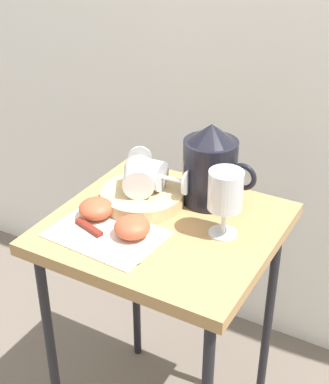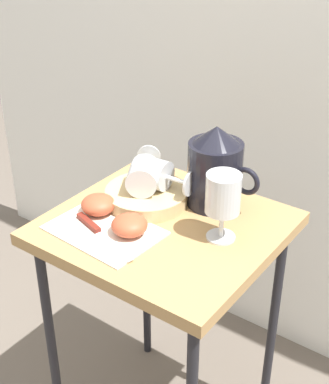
{
  "view_description": "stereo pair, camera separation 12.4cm",
  "coord_description": "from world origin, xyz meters",
  "px_view_note": "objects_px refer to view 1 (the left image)",
  "views": [
    {
      "loc": [
        0.53,
        -0.94,
        1.38
      ],
      "look_at": [
        0.0,
        0.0,
        0.76
      ],
      "focal_mm": 52.71,
      "sensor_mm": 36.0,
      "label": 1
    },
    {
      "loc": [
        0.63,
        -0.87,
        1.38
      ],
      "look_at": [
        0.0,
        0.0,
        0.76
      ],
      "focal_mm": 52.71,
      "sensor_mm": 36.0,
      "label": 2
    }
  ],
  "objects_px": {
    "pitcher": "(210,171)",
    "wine_glass_tipped_far": "(139,176)",
    "basket_tray": "(142,197)",
    "table": "(164,249)",
    "apple_half_left": "(96,208)",
    "apple_half_right": "(132,227)",
    "knife": "(98,234)",
    "wine_glass_tipped_near": "(149,174)",
    "wine_glass_upright": "(225,194)"
  },
  "relations": [
    {
      "from": "table",
      "to": "wine_glass_tipped_far",
      "type": "relative_size",
      "value": 4.14
    },
    {
      "from": "table",
      "to": "wine_glass_upright",
      "type": "xyz_separation_m",
      "value": [
        0.13,
        0.02,
        0.18
      ]
    },
    {
      "from": "wine_glass_upright",
      "to": "wine_glass_tipped_near",
      "type": "distance_m",
      "value": 0.22
    },
    {
      "from": "basket_tray",
      "to": "wine_glass_tipped_near",
      "type": "bearing_deg",
      "value": 72.92
    },
    {
      "from": "wine_glass_tipped_near",
      "to": "apple_half_left",
      "type": "distance_m",
      "value": 0.15
    },
    {
      "from": "wine_glass_upright",
      "to": "pitcher",
      "type": "bearing_deg",
      "value": 127.47
    },
    {
      "from": "table",
      "to": "basket_tray",
      "type": "height_order",
      "value": "basket_tray"
    },
    {
      "from": "wine_glass_upright",
      "to": "apple_half_left",
      "type": "distance_m",
      "value": 0.3
    },
    {
      "from": "basket_tray",
      "to": "knife",
      "type": "relative_size",
      "value": 0.96
    },
    {
      "from": "wine_glass_upright",
      "to": "knife",
      "type": "xyz_separation_m",
      "value": [
        -0.23,
        -0.14,
        -0.09
      ]
    },
    {
      "from": "table",
      "to": "wine_glass_tipped_near",
      "type": "height_order",
      "value": "wine_glass_tipped_near"
    },
    {
      "from": "wine_glass_tipped_far",
      "to": "apple_half_right",
      "type": "bearing_deg",
      "value": -64.6
    },
    {
      "from": "wine_glass_tipped_far",
      "to": "knife",
      "type": "xyz_separation_m",
      "value": [
        -0.0,
        -0.17,
        -0.06
      ]
    },
    {
      "from": "table",
      "to": "wine_glass_tipped_near",
      "type": "distance_m",
      "value": 0.18
    },
    {
      "from": "pitcher",
      "to": "wine_glass_tipped_near",
      "type": "height_order",
      "value": "pitcher"
    },
    {
      "from": "wine_glass_upright",
      "to": "wine_glass_tipped_far",
      "type": "bearing_deg",
      "value": 173.71
    },
    {
      "from": "wine_glass_tipped_far",
      "to": "knife",
      "type": "height_order",
      "value": "wine_glass_tipped_far"
    },
    {
      "from": "wine_glass_tipped_far",
      "to": "knife",
      "type": "distance_m",
      "value": 0.18
    },
    {
      "from": "apple_half_left",
      "to": "knife",
      "type": "bearing_deg",
      "value": -52.88
    },
    {
      "from": "wine_glass_tipped_far",
      "to": "table",
      "type": "bearing_deg",
      "value": -26.59
    },
    {
      "from": "apple_half_right",
      "to": "knife",
      "type": "bearing_deg",
      "value": -150.51
    },
    {
      "from": "pitcher",
      "to": "apple_half_left",
      "type": "relative_size",
      "value": 2.51
    },
    {
      "from": "pitcher",
      "to": "apple_half_right",
      "type": "distance_m",
      "value": 0.24
    },
    {
      "from": "pitcher",
      "to": "apple_half_left",
      "type": "distance_m",
      "value": 0.28
    },
    {
      "from": "apple_half_right",
      "to": "wine_glass_upright",
      "type": "bearing_deg",
      "value": 32.87
    },
    {
      "from": "pitcher",
      "to": "wine_glass_tipped_far",
      "type": "relative_size",
      "value": 1.21
    },
    {
      "from": "basket_tray",
      "to": "pitcher",
      "type": "distance_m",
      "value": 0.17
    },
    {
      "from": "wine_glass_tipped_far",
      "to": "apple_half_right",
      "type": "relative_size",
      "value": 2.07
    },
    {
      "from": "wine_glass_tipped_near",
      "to": "apple_half_left",
      "type": "bearing_deg",
      "value": -116.54
    },
    {
      "from": "apple_half_left",
      "to": "apple_half_right",
      "type": "bearing_deg",
      "value": -12.8
    },
    {
      "from": "knife",
      "to": "wine_glass_tipped_far",
      "type": "bearing_deg",
      "value": 89.24
    },
    {
      "from": "wine_glass_upright",
      "to": "wine_glass_tipped_near",
      "type": "xyz_separation_m",
      "value": [
        -0.22,
        0.05,
        -0.03
      ]
    },
    {
      "from": "table",
      "to": "basket_tray",
      "type": "bearing_deg",
      "value": 151.7
    },
    {
      "from": "wine_glass_tipped_near",
      "to": "apple_half_left",
      "type": "relative_size",
      "value": 1.87
    },
    {
      "from": "pitcher",
      "to": "wine_glass_tipped_near",
      "type": "bearing_deg",
      "value": -151.46
    },
    {
      "from": "basket_tray",
      "to": "wine_glass_tipped_far",
      "type": "xyz_separation_m",
      "value": [
        -0.01,
        0.0,
        0.05
      ]
    },
    {
      "from": "table",
      "to": "wine_glass_upright",
      "type": "relative_size",
      "value": 4.4
    },
    {
      "from": "table",
      "to": "wine_glass_upright",
      "type": "bearing_deg",
      "value": 9.46
    },
    {
      "from": "table",
      "to": "pitcher",
      "type": "relative_size",
      "value": 3.41
    },
    {
      "from": "apple_half_left",
      "to": "apple_half_right",
      "type": "distance_m",
      "value": 0.12
    },
    {
      "from": "table",
      "to": "apple_half_left",
      "type": "distance_m",
      "value": 0.19
    },
    {
      "from": "knife",
      "to": "wine_glass_tipped_near",
      "type": "bearing_deg",
      "value": 84.92
    },
    {
      "from": "table",
      "to": "wine_glass_tipped_far",
      "type": "distance_m",
      "value": 0.18
    },
    {
      "from": "table",
      "to": "pitcher",
      "type": "xyz_separation_m",
      "value": [
        0.05,
        0.14,
        0.16
      ]
    },
    {
      "from": "apple_half_right",
      "to": "wine_glass_tipped_far",
      "type": "bearing_deg",
      "value": 115.4
    },
    {
      "from": "pitcher",
      "to": "knife",
      "type": "height_order",
      "value": "pitcher"
    },
    {
      "from": "table",
      "to": "wine_glass_tipped_near",
      "type": "relative_size",
      "value": 4.57
    },
    {
      "from": "wine_glass_upright",
      "to": "knife",
      "type": "bearing_deg",
      "value": -148.06
    },
    {
      "from": "basket_tray",
      "to": "wine_glass_upright",
      "type": "bearing_deg",
      "value": -6.34
    },
    {
      "from": "basket_tray",
      "to": "knife",
      "type": "bearing_deg",
      "value": -93.44
    }
  ]
}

